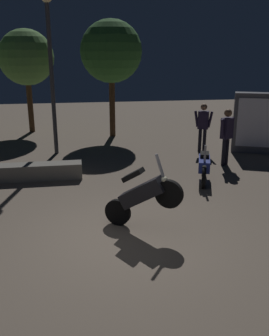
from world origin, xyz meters
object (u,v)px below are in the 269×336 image
at_px(person_rider_beside, 227,132).
at_px(person_bystander_far, 203,123).
at_px(kiosk_billboard, 256,123).
at_px(motorcycle_blue_parked_left, 204,166).
at_px(motorcycle_black_foreground, 142,195).
at_px(streetlamp_near, 50,56).

bearing_deg(person_rider_beside, person_bystander_far, 154.31).
bearing_deg(kiosk_billboard, motorcycle_blue_parked_left, 65.86).
xyz_separation_m(motorcycle_black_foreground, kiosk_billboard, (5.04, 5.33, 0.31)).
bearing_deg(streetlamp_near, motorcycle_blue_parked_left, -41.00).
height_order(person_bystander_far, streetlamp_near, streetlamp_near).
height_order(person_rider_beside, streetlamp_near, streetlamp_near).
distance_m(motorcycle_blue_parked_left, person_rider_beside, 1.89).
height_order(motorcycle_black_foreground, person_bystander_far, person_bystander_far).
bearing_deg(motorcycle_blue_parked_left, streetlamp_near, -111.86).
xyz_separation_m(motorcycle_black_foreground, motorcycle_blue_parked_left, (2.22, 2.64, -0.31)).
relative_size(motorcycle_black_foreground, streetlamp_near, 0.31).
bearing_deg(motorcycle_blue_parked_left, kiosk_billboard, 152.76).
distance_m(person_bystander_far, streetlamp_near, 5.68).
xyz_separation_m(motorcycle_black_foreground, streetlamp_near, (-1.96, 6.27, 2.58)).
relative_size(motorcycle_black_foreground, person_bystander_far, 0.94).
bearing_deg(person_bystander_far, motorcycle_black_foreground, 176.78).
xyz_separation_m(motorcycle_black_foreground, person_rider_beside, (3.38, 3.98, 0.33)).
height_order(motorcycle_black_foreground, person_rider_beside, person_rider_beside).
relative_size(motorcycle_blue_parked_left, kiosk_billboard, 0.76).
bearing_deg(kiosk_billboard, motorcycle_black_foreground, 68.84).
bearing_deg(person_rider_beside, streetlamp_near, -145.32).
xyz_separation_m(motorcycle_blue_parked_left, person_bystander_far, (0.98, 3.01, 0.60)).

